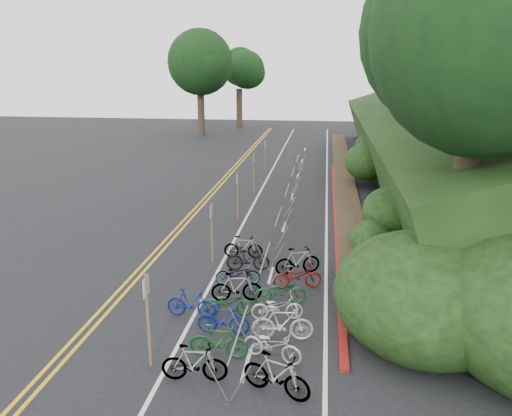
% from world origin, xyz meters
% --- Properties ---
extents(ground, '(120.00, 120.00, 0.00)m').
position_xyz_m(ground, '(0.00, 0.00, 0.00)').
color(ground, black).
rests_on(ground, ground).
extents(road_markings, '(7.47, 80.00, 0.01)m').
position_xyz_m(road_markings, '(0.63, 10.10, 0.00)').
color(road_markings, gold).
rests_on(road_markings, ground).
extents(red_curb, '(0.25, 28.00, 0.10)m').
position_xyz_m(red_curb, '(5.70, 12.00, 0.05)').
color(red_curb, maroon).
rests_on(red_curb, ground).
extents(embankment, '(14.30, 48.14, 9.11)m').
position_xyz_m(embankment, '(12.96, 19.04, 2.57)').
color(embankment, black).
rests_on(embankment, ground).
extents(tree_cluster, '(32.18, 53.82, 17.90)m').
position_xyz_m(tree_cluster, '(9.76, 22.04, 11.18)').
color(tree_cluster, '#2D2319').
rests_on(tree_cluster, ground).
extents(bike_rack_front, '(1.09, 3.01, 1.07)m').
position_xyz_m(bike_rack_front, '(2.93, -2.16, 0.79)').
color(bike_rack_front, gray).
rests_on(bike_rack_front, ground).
extents(bike_racks_rest, '(1.14, 23.00, 1.17)m').
position_xyz_m(bike_racks_rest, '(3.00, 13.00, 0.85)').
color(bike_racks_rest, gray).
rests_on(bike_racks_rest, ground).
extents(signpost_near, '(0.08, 0.40, 2.65)m').
position_xyz_m(signpost_near, '(0.57, -2.38, 1.51)').
color(signpost_near, brown).
rests_on(signpost_near, ground).
extents(signposts_rest, '(0.08, 18.40, 2.50)m').
position_xyz_m(signposts_rest, '(0.60, 14.00, 1.43)').
color(signposts_rest, brown).
rests_on(signposts_rest, ground).
extents(bike_front, '(0.61, 1.68, 0.99)m').
position_xyz_m(bike_front, '(0.95, 0.39, 0.49)').
color(bike_front, navy).
rests_on(bike_front, ground).
extents(bike_valet, '(3.16, 10.52, 1.09)m').
position_xyz_m(bike_valet, '(3.02, 0.91, 0.49)').
color(bike_valet, slate).
rests_on(bike_valet, ground).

